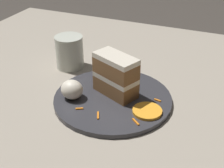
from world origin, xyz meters
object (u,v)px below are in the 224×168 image
(plate, at_px, (112,99))
(drinking_glass, at_px, (70,54))
(cake_slice, at_px, (117,75))
(orange_garnish, at_px, (147,111))
(cream_dollop, at_px, (72,89))

(plate, height_order, drinking_glass, drinking_glass)
(cake_slice, bearing_deg, orange_garnish, -92.81)
(cake_slice, xyz_separation_m, drinking_glass, (-0.19, 0.10, -0.02))
(cream_dollop, bearing_deg, drinking_glass, 121.00)
(cake_slice, distance_m, cream_dollop, 0.11)
(plate, xyz_separation_m, cream_dollop, (-0.09, -0.04, 0.03))
(cream_dollop, relative_size, orange_garnish, 0.80)
(cake_slice, distance_m, drinking_glass, 0.21)
(orange_garnish, distance_m, drinking_glass, 0.32)
(plate, distance_m, cream_dollop, 0.10)
(plate, xyz_separation_m, cake_slice, (0.01, 0.02, 0.06))
(cake_slice, height_order, drinking_glass, cake_slice)
(cream_dollop, xyz_separation_m, drinking_glass, (-0.10, 0.16, 0.00))
(plate, bearing_deg, cream_dollop, -153.96)
(cake_slice, distance_m, orange_garnish, 0.11)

